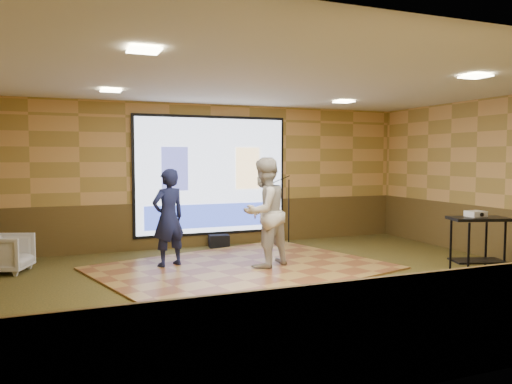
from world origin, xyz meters
name	(u,v)px	position (x,y,z in m)	size (l,w,h in m)	color
ground	(279,283)	(0.00, 0.00, 0.00)	(9.00, 9.00, 0.00)	#2A3216
room_shell	(280,143)	(0.00, 0.00, 2.09)	(9.04, 7.04, 3.02)	tan
wainscot_back	(212,223)	(0.00, 3.48, 0.47)	(9.00, 0.04, 0.95)	#523D1B
wainscot_front	(450,325)	(0.00, -3.48, 0.47)	(9.00, 0.04, 0.95)	#523D1B
wainscot_right	(503,235)	(4.48, 0.00, 0.47)	(0.04, 7.00, 0.95)	#523D1B
projector_screen	(212,177)	(0.00, 3.44, 1.47)	(3.32, 0.06, 2.52)	black
downlight_nw	(111,91)	(-2.20, 1.80, 2.97)	(0.32, 0.32, 0.02)	#FFEFBF
downlight_ne	(344,102)	(2.20, 1.80, 2.97)	(0.32, 0.32, 0.02)	#FFEFBF
downlight_sw	(144,50)	(-2.20, -1.50, 2.97)	(0.32, 0.32, 0.02)	#FFEFBF
downlight_se	(475,76)	(2.20, -1.50, 2.97)	(0.32, 0.32, 0.02)	#FFEFBF
dance_floor	(242,268)	(-0.18, 1.11, 0.02)	(4.53, 3.45, 0.03)	#A2793B
player_left	(168,217)	(-1.31, 1.69, 0.86)	(0.61, 0.40, 1.66)	#151A42
player_right	(264,212)	(0.19, 1.03, 0.96)	(0.90, 0.70, 1.85)	beige
av_table	(478,235)	(3.16, -0.70, 0.65)	(0.89, 0.47, 0.94)	black
projector	(476,214)	(3.17, -0.63, 0.98)	(0.28, 0.23, 0.09)	silver
mic_stand	(286,221)	(1.56, 3.05, 0.49)	(0.60, 0.24, 1.52)	black
banquet_chair	(7,253)	(-3.84, 2.31, 0.32)	(0.67, 0.69, 0.63)	gray
duffel_bag	(219,241)	(0.08, 3.22, 0.13)	(0.41, 0.28, 0.26)	black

